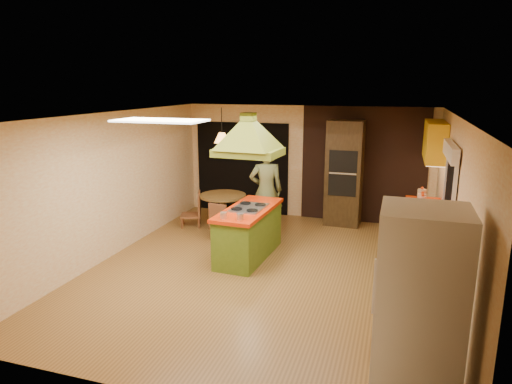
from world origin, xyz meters
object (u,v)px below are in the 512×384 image
(refrigerator, at_px, (419,307))
(dining_table, at_px, (223,205))
(man, at_px, (266,191))
(wall_oven, at_px, (344,173))
(canister_large, at_px, (422,195))
(kitchen_island, at_px, (249,232))

(refrigerator, relative_size, dining_table, 1.98)
(man, bearing_deg, dining_table, -33.49)
(wall_oven, relative_size, canister_large, 10.03)
(refrigerator, bearing_deg, man, 122.59)
(refrigerator, bearing_deg, canister_large, 87.77)
(wall_oven, relative_size, dining_table, 2.32)
(canister_large, bearing_deg, man, 179.81)
(kitchen_island, bearing_deg, dining_table, 129.39)
(refrigerator, height_order, dining_table, refrigerator)
(kitchen_island, height_order, canister_large, canister_large)
(wall_oven, height_order, dining_table, wall_oven)
(kitchen_island, height_order, man, man)
(wall_oven, bearing_deg, refrigerator, -74.13)
(refrigerator, height_order, canister_large, refrigerator)
(kitchen_island, distance_m, dining_table, 1.73)
(dining_table, bearing_deg, kitchen_island, -53.57)
(kitchen_island, xyz_separation_m, wall_oven, (1.32, 2.43, 0.67))
(man, distance_m, dining_table, 1.07)
(kitchen_island, xyz_separation_m, man, (-0.05, 1.23, 0.46))
(wall_oven, bearing_deg, dining_table, -154.08)
(refrigerator, bearing_deg, kitchen_island, 131.43)
(man, relative_size, dining_table, 1.89)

